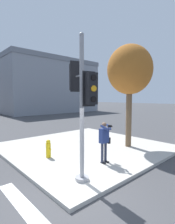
# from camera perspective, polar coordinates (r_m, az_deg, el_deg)

# --- Properties ---
(ground_plane) EXTENTS (160.00, 160.00, 0.00)m
(ground_plane) POSITION_cam_1_polar(r_m,az_deg,el_deg) (5.52, -4.62, -26.08)
(ground_plane) COLOR #424244
(sidewalk_corner) EXTENTS (8.00, 8.00, 0.13)m
(sidewalk_corner) POSITION_cam_1_polar(r_m,az_deg,el_deg) (10.06, -0.95, -11.23)
(sidewalk_corner) COLOR #BCB7AD
(sidewalk_corner) RESTS_ON ground_plane
(traffic_signal_pole) EXTENTS (0.63, 1.45, 4.69)m
(traffic_signal_pole) POSITION_cam_1_polar(r_m,az_deg,el_deg) (5.51, -1.79, 4.26)
(traffic_signal_pole) COLOR #939399
(traffic_signal_pole) RESTS_ON sidewalk_corner
(person_photographer) EXTENTS (0.58, 0.54, 1.69)m
(person_photographer) POSITION_cam_1_polar(r_m,az_deg,el_deg) (7.32, 5.56, -8.68)
(person_photographer) COLOR black
(person_photographer) RESTS_ON sidewalk_corner
(street_tree) EXTENTS (2.41, 2.41, 5.53)m
(street_tree) POSITION_cam_1_polar(r_m,az_deg,el_deg) (9.92, 13.59, 12.99)
(street_tree) COLOR brown
(street_tree) RESTS_ON sidewalk_corner
(fire_hydrant) EXTENTS (0.22, 0.28, 0.81)m
(fire_hydrant) POSITION_cam_1_polar(r_m,az_deg,el_deg) (8.24, -12.66, -11.59)
(fire_hydrant) COLOR yellow
(fire_hydrant) RESTS_ON sidewalk_corner
(building_right) EXTENTS (17.73, 12.64, 10.15)m
(building_right) POSITION_cam_1_polar(r_m,az_deg,el_deg) (36.99, -13.42, 8.07)
(building_right) COLOR gray
(building_right) RESTS_ON ground_plane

